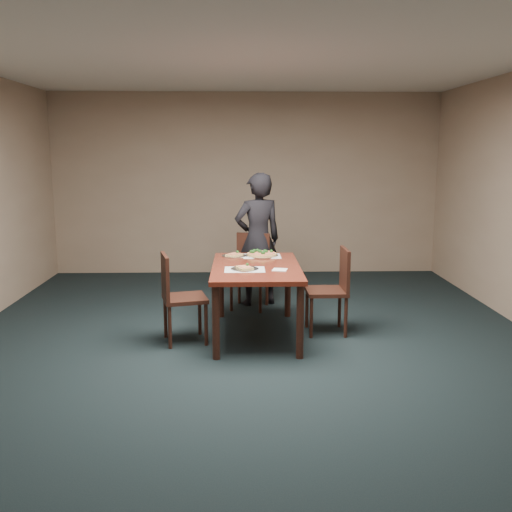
{
  "coord_description": "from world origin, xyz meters",
  "views": [
    {
      "loc": [
        -0.09,
        -4.94,
        1.92
      ],
      "look_at": [
        0.07,
        0.81,
        0.85
      ],
      "focal_mm": 40.0,
      "sensor_mm": 36.0,
      "label": 1
    }
  ],
  "objects_px": {
    "dining_table": "(256,274)",
    "slice_plate_far": "(234,255)",
    "chair_far": "(251,266)",
    "chair_right": "(334,285)",
    "pizza_pan": "(262,254)",
    "chair_left": "(177,293)",
    "diner": "(258,240)",
    "slice_plate_near": "(245,268)"
  },
  "relations": [
    {
      "from": "chair_right",
      "to": "diner",
      "type": "bearing_deg",
      "value": -147.28
    },
    {
      "from": "diner",
      "to": "dining_table",
      "type": "bearing_deg",
      "value": 68.84
    },
    {
      "from": "chair_far",
      "to": "chair_right",
      "type": "bearing_deg",
      "value": -35.6
    },
    {
      "from": "chair_right",
      "to": "pizza_pan",
      "type": "relative_size",
      "value": 2.49
    },
    {
      "from": "chair_right",
      "to": "diner",
      "type": "relative_size",
      "value": 0.55
    },
    {
      "from": "diner",
      "to": "slice_plate_far",
      "type": "height_order",
      "value": "diner"
    },
    {
      "from": "chair_right",
      "to": "slice_plate_far",
      "type": "bearing_deg",
      "value": -113.78
    },
    {
      "from": "pizza_pan",
      "to": "slice_plate_near",
      "type": "distance_m",
      "value": 0.75
    },
    {
      "from": "slice_plate_far",
      "to": "pizza_pan",
      "type": "bearing_deg",
      "value": -1.56
    },
    {
      "from": "diner",
      "to": "slice_plate_far",
      "type": "xyz_separation_m",
      "value": [
        -0.29,
        -0.72,
        -0.07
      ]
    },
    {
      "from": "chair_far",
      "to": "pizza_pan",
      "type": "relative_size",
      "value": 2.49
    },
    {
      "from": "pizza_pan",
      "to": "slice_plate_far",
      "type": "distance_m",
      "value": 0.31
    },
    {
      "from": "diner",
      "to": "chair_left",
      "type": "bearing_deg",
      "value": 40.79
    },
    {
      "from": "chair_far",
      "to": "pizza_pan",
      "type": "bearing_deg",
      "value": -64.65
    },
    {
      "from": "chair_right",
      "to": "chair_far",
      "type": "bearing_deg",
      "value": -141.52
    },
    {
      "from": "chair_right",
      "to": "slice_plate_near",
      "type": "relative_size",
      "value": 3.25
    },
    {
      "from": "dining_table",
      "to": "chair_right",
      "type": "height_order",
      "value": "chair_right"
    },
    {
      "from": "slice_plate_near",
      "to": "chair_left",
      "type": "bearing_deg",
      "value": 179.26
    },
    {
      "from": "pizza_pan",
      "to": "slice_plate_far",
      "type": "height_order",
      "value": "pizza_pan"
    },
    {
      "from": "chair_far",
      "to": "pizza_pan",
      "type": "xyz_separation_m",
      "value": [
        0.11,
        -0.61,
        0.26
      ]
    },
    {
      "from": "chair_far",
      "to": "slice_plate_far",
      "type": "distance_m",
      "value": 0.68
    },
    {
      "from": "slice_plate_far",
      "to": "dining_table",
      "type": "bearing_deg",
      "value": -66.75
    },
    {
      "from": "slice_plate_near",
      "to": "slice_plate_far",
      "type": "relative_size",
      "value": 1.0
    },
    {
      "from": "dining_table",
      "to": "chair_left",
      "type": "height_order",
      "value": "chair_left"
    },
    {
      "from": "chair_right",
      "to": "pizza_pan",
      "type": "xyz_separation_m",
      "value": [
        -0.75,
        0.45,
        0.26
      ]
    },
    {
      "from": "diner",
      "to": "slice_plate_near",
      "type": "distance_m",
      "value": 1.46
    },
    {
      "from": "dining_table",
      "to": "pizza_pan",
      "type": "relative_size",
      "value": 4.11
    },
    {
      "from": "slice_plate_near",
      "to": "slice_plate_far",
      "type": "distance_m",
      "value": 0.74
    },
    {
      "from": "chair_far",
      "to": "slice_plate_far",
      "type": "bearing_deg",
      "value": -92.71
    },
    {
      "from": "chair_far",
      "to": "diner",
      "type": "bearing_deg",
      "value": 67.85
    },
    {
      "from": "chair_far",
      "to": "chair_left",
      "type": "height_order",
      "value": "same"
    },
    {
      "from": "dining_table",
      "to": "slice_plate_far",
      "type": "height_order",
      "value": "slice_plate_far"
    },
    {
      "from": "dining_table",
      "to": "chair_left",
      "type": "relative_size",
      "value": 1.65
    },
    {
      "from": "pizza_pan",
      "to": "slice_plate_far",
      "type": "xyz_separation_m",
      "value": [
        -0.31,
        0.01,
        -0.01
      ]
    },
    {
      "from": "chair_right",
      "to": "diner",
      "type": "height_order",
      "value": "diner"
    },
    {
      "from": "slice_plate_far",
      "to": "chair_far",
      "type": "bearing_deg",
      "value": 71.86
    },
    {
      "from": "chair_left",
      "to": "pizza_pan",
      "type": "xyz_separation_m",
      "value": [
        0.88,
        0.72,
        0.26
      ]
    },
    {
      "from": "chair_right",
      "to": "pizza_pan",
      "type": "height_order",
      "value": "chair_right"
    },
    {
      "from": "chair_left",
      "to": "diner",
      "type": "bearing_deg",
      "value": -44.79
    },
    {
      "from": "chair_left",
      "to": "diner",
      "type": "distance_m",
      "value": 1.71
    },
    {
      "from": "chair_right",
      "to": "pizza_pan",
      "type": "distance_m",
      "value": 0.91
    },
    {
      "from": "pizza_pan",
      "to": "slice_plate_near",
      "type": "xyz_separation_m",
      "value": [
        -0.19,
        -0.72,
        -0.01
      ]
    }
  ]
}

